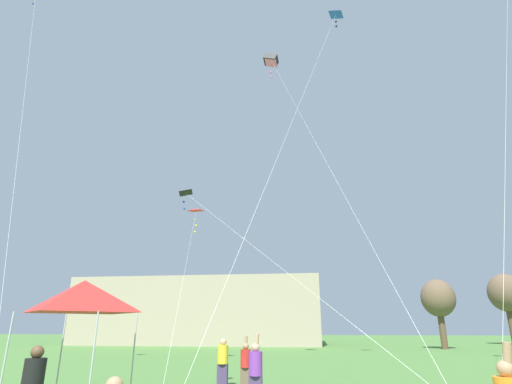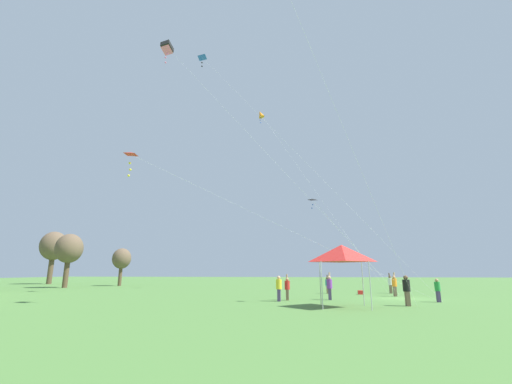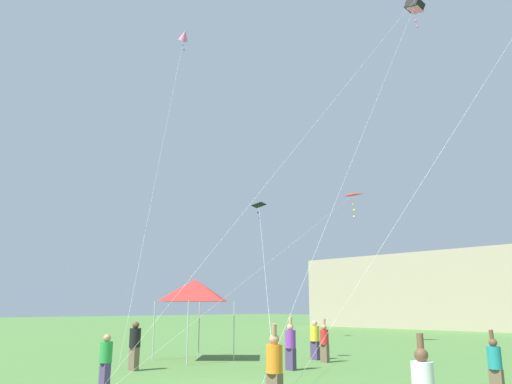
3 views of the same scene
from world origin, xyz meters
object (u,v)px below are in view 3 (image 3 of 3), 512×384
festival_tent (195,290)px  person_red_shirt (324,341)px  kite_black_delta_2 (259,207)px  person_black_shirt (135,344)px  person_teal_shirt (495,364)px  person_yellow_shirt (315,338)px  person_purple_shirt (291,344)px  person_orange_shirt (274,367)px  person_green_shirt (106,359)px  kite_black_box_5 (415,7)px  kite_red_delta_0 (352,196)px  kite_pink_diamond_4 (184,36)px

festival_tent → person_red_shirt: festival_tent is taller
kite_black_delta_2 → person_black_shirt: bearing=-104.2°
person_teal_shirt → person_red_shirt: bearing=-24.3°
person_black_shirt → kite_black_delta_2: kite_black_delta_2 is taller
person_black_shirt → person_teal_shirt: 12.59m
person_teal_shirt → person_yellow_shirt: bearing=-25.1°
person_purple_shirt → festival_tent: bearing=-166.8°
person_orange_shirt → person_green_shirt: 5.78m
person_red_shirt → kite_black_delta_2: bearing=123.6°
person_yellow_shirt → kite_black_delta_2: size_ratio=0.21×
person_red_shirt → person_yellow_shirt: (-0.99, 0.54, 0.05)m
festival_tent → person_red_shirt: 6.36m
person_green_shirt → kite_black_box_5: 30.09m
person_black_shirt → kite_black_delta_2: bearing=-104.8°
person_black_shirt → person_green_shirt: bearing=137.5°
person_purple_shirt → person_black_shirt: bearing=-124.7°
person_black_shirt → person_purple_shirt: bearing=-133.3°
festival_tent → person_black_shirt: size_ratio=1.99×
kite_black_delta_2 → festival_tent: bearing=-152.9°
kite_black_delta_2 → person_orange_shirt: bearing=-42.0°
person_red_shirt → person_green_shirt: person_red_shirt is taller
kite_red_delta_0 → person_yellow_shirt: bearing=-66.0°
kite_black_delta_2 → person_purple_shirt: bearing=-18.9°
person_purple_shirt → kite_red_delta_0: bearing=122.6°
kite_pink_diamond_4 → kite_black_box_5: bearing=33.9°
kite_pink_diamond_4 → person_orange_shirt: bearing=-28.3°
kite_red_delta_0 → kite_black_box_5: 13.56m
person_orange_shirt → festival_tent: bearing=167.5°
person_red_shirt → kite_black_box_5: kite_black_box_5 is taller
person_red_shirt → kite_red_delta_0: bearing=12.3°
festival_tent → kite_black_delta_2: (2.82, 1.44, 3.80)m
person_black_shirt → person_red_shirt: (3.27, 7.54, -0.08)m
person_red_shirt → kite_pink_diamond_4: (-13.63, 1.45, 21.24)m
person_red_shirt → kite_pink_diamond_4: bearing=68.9°
kite_black_delta_2 → kite_black_box_5: 20.16m
person_teal_shirt → person_black_shirt: bearing=16.5°
festival_tent → person_teal_shirt: (13.33, 0.26, -2.27)m
kite_pink_diamond_4 → kite_black_box_5: kite_black_box_5 is taller
person_purple_shirt → kite_black_box_5: bearing=100.9°
festival_tent → person_green_shirt: (4.65, -6.78, -2.28)m
person_yellow_shirt → person_green_shirt: bearing=20.1°
festival_tent → kite_black_delta_2: bearing=27.1°
person_teal_shirt → kite_black_delta_2: size_ratio=0.21×
kite_black_delta_2 → person_yellow_shirt: bearing=71.2°
festival_tent → person_green_shirt: 8.54m
person_green_shirt → kite_red_delta_0: bearing=119.3°
person_orange_shirt → person_purple_shirt: bearing=143.8°
person_purple_shirt → kite_black_delta_2: bearing=169.1°
person_green_shirt → person_teal_shirt: bearing=54.2°
person_black_shirt → person_orange_shirt: bearing=170.9°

